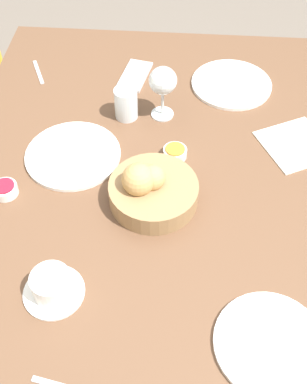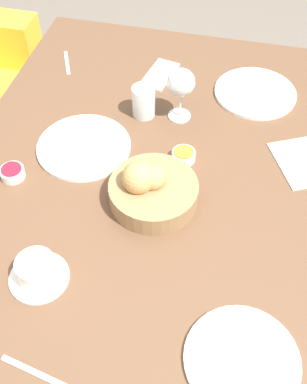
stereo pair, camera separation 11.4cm
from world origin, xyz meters
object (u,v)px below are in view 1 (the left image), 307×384
Objects in this scene: cell_phone at (135,75)px; plate_near_right at (231,84)px; spoon_coffee at (38,72)px; plate_near_left at (270,344)px; jam_bowl_berry at (5,189)px; plate_far_center at (73,155)px; coffee_cup at (52,286)px; water_tumbler at (126,103)px; jam_bowl_honey at (175,153)px; bread_basket at (151,189)px; napkin at (296,145)px; wine_glass at (163,82)px.

plate_near_right is at bearing -94.27° from cell_phone.
plate_near_right is 0.60m from spoon_coffee.
plate_near_left is 0.70m from jam_bowl_berry.
coffee_cup is (-0.40, -0.03, 0.02)m from plate_far_center.
cell_phone is (0.00, -0.30, 0.00)m from spoon_coffee.
jam_bowl_honey is (-0.15, -0.14, -0.03)m from water_tumbler.
plate_near_right is 3.89× the size of jam_bowl_berry.
cell_phone is at bearing -1.39° from water_tumbler.
bread_basket is 0.26m from plate_far_center.
plate_far_center is 2.10× the size of spoon_coffee.
plate_near_right reaches higher than napkin.
cell_phone is at bearing -19.64° from plate_far_center.
bread_basket is 1.37× the size of wine_glass.
plate_far_center is 2.76× the size of water_tumbler.
jam_bowl_honey is at bearing -68.83° from jam_bowl_berry.
bread_basket is 2.36× the size of water_tumbler.
coffee_cup is at bearing 150.92° from jam_bowl_honey.
plate_near_left is at bearing -159.17° from wine_glass.
plate_near_right is 0.73m from jam_bowl_berry.
wine_glass is 1.31× the size of spoon_coffee.
spoon_coffee is (0.49, 0.39, -0.04)m from bread_basket.
bread_basket reaches higher than water_tumbler.
jam_bowl_honey is at bearing -136.28° from water_tumbler.
coffee_cup is 0.78m from spoon_coffee.
spoon_coffee is 0.30m from cell_phone.
cell_phone is (0.49, -0.27, -0.01)m from jam_bowl_berry.
bread_basket is at bearing -141.25° from spoon_coffee.
jam_bowl_berry is 0.44m from jam_bowl_honey.
wine_glass is 0.45m from spoon_coffee.
coffee_cup is (-0.57, 0.09, -0.02)m from water_tumbler.
jam_bowl_honey is (0.15, -0.05, -0.03)m from bread_basket.
jam_bowl_honey is (0.02, -0.27, 0.01)m from plate_far_center.
coffee_cup is 0.31m from jam_bowl_berry.
jam_bowl_berry is at bearing 90.84° from bread_basket.
wine_glass reaches higher than bread_basket.
plate_near_right is 1.06× the size of napkin.
spoon_coffee is (0.33, 0.44, -0.01)m from jam_bowl_honey.
cell_phone is (0.02, 0.30, -0.00)m from plate_near_right.
plate_near_left is at bearing -118.94° from jam_bowl_berry.
wine_glass is 0.49m from jam_bowl_berry.
plate_far_center is 0.21m from water_tumbler.
spoon_coffee is (0.83, 0.65, -0.00)m from plate_near_left.
plate_far_center is at bearing 128.24° from plate_near_right.
jam_bowl_berry is at bearing 151.51° from cell_phone.
jam_bowl_honey is (0.50, 0.21, 0.01)m from plate_near_left.
plate_far_center reaches higher than spoon_coffee.
napkin is at bearing -109.27° from spoon_coffee.
spoon_coffee is 0.52× the size of napkin.
cell_phone is (0.49, 0.09, -0.04)m from bread_basket.
water_tumbler reaches higher than jam_bowl_honey.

